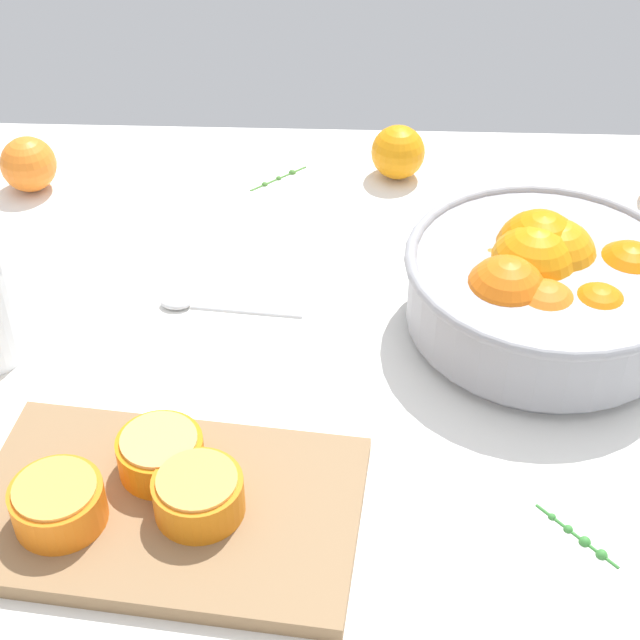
{
  "coord_description": "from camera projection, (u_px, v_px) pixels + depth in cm",
  "views": [
    {
      "loc": [
        0.58,
        -69.94,
        61.72
      ],
      "look_at": [
        -2.06,
        -2.14,
        6.21
      ],
      "focal_mm": 54.45,
      "sensor_mm": 36.0,
      "label": 1
    }
  ],
  "objects": [
    {
      "name": "orange_half_1",
      "position": [
        58.0,
        503.0,
        0.75
      ],
      "size": [
        7.3,
        7.3,
        3.75
      ],
      "color": "orange",
      "rests_on": "cutting_board"
    },
    {
      "name": "ground_plane",
      "position": [
        342.0,
        368.0,
        0.94
      ],
      "size": [
        110.58,
        90.73,
        3.0
      ],
      "primitive_type": "cube",
      "color": "white"
    },
    {
      "name": "loose_orange_0",
      "position": [
        28.0,
        164.0,
        1.15
      ],
      "size": [
        6.58,
        6.58,
        6.58
      ],
      "primitive_type": "sphere",
      "color": "orange",
      "rests_on": "ground_plane"
    },
    {
      "name": "orange_half_2",
      "position": [
        198.0,
        495.0,
        0.75
      ],
      "size": [
        7.18,
        7.18,
        3.69
      ],
      "color": "orange",
      "rests_on": "cutting_board"
    },
    {
      "name": "orange_half_0",
      "position": [
        161.0,
        454.0,
        0.79
      ],
      "size": [
        7.1,
        7.1,
        3.53
      ],
      "color": "orange",
      "rests_on": "cutting_board"
    },
    {
      "name": "fruit_bowl",
      "position": [
        545.0,
        287.0,
        0.93
      ],
      "size": [
        27.5,
        27.5,
        11.46
      ],
      "color": "#99999E",
      "rests_on": "ground_plane"
    },
    {
      "name": "spoon",
      "position": [
        207.0,
        305.0,
        0.99
      ],
      "size": [
        14.8,
        2.91,
        1.0
      ],
      "color": "silver",
      "rests_on": "ground_plane"
    },
    {
      "name": "cutting_board",
      "position": [
        168.0,
        509.0,
        0.78
      ],
      "size": [
        32.62,
        22.06,
        1.6
      ],
      "primitive_type": "cube",
      "rotation": [
        0.0,
        0.0,
        -0.11
      ],
      "color": "olive",
      "rests_on": "ground_plane"
    },
    {
      "name": "loose_orange_2",
      "position": [
        398.0,
        152.0,
        1.17
      ],
      "size": [
        6.53,
        6.53,
        6.53
      ],
      "primitive_type": "sphere",
      "color": "orange",
      "rests_on": "ground_plane"
    },
    {
      "name": "herb_sprig_1",
      "position": [
        582.0,
        538.0,
        0.76
      ],
      "size": [
        5.71,
        6.2,
        0.99
      ],
      "color": "#388235",
      "rests_on": "ground_plane"
    },
    {
      "name": "herb_sprig_0",
      "position": [
        280.0,
        177.0,
        1.19
      ],
      "size": [
        6.55,
        6.07,
        0.9
      ],
      "color": "#498234",
      "rests_on": "ground_plane"
    }
  ]
}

